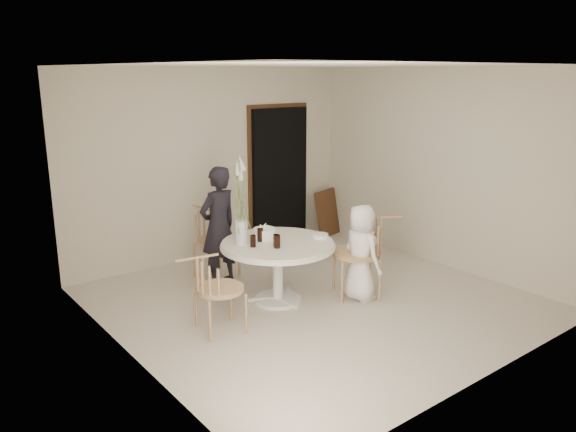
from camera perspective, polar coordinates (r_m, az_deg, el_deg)
ground at (r=6.75m, az=2.67°, el=-8.54°), size 4.50×4.50×0.00m
room_shell at (r=6.30m, az=2.84°, el=5.16°), size 4.50×4.50×4.50m
doorway at (r=8.78m, az=-0.87°, el=4.07°), size 1.00×0.10×2.10m
door_trim at (r=8.80m, az=-1.02°, el=4.49°), size 1.12×0.03×2.22m
table at (r=6.51m, az=-1.05°, el=-3.62°), size 1.33×1.33×0.73m
picture_frame at (r=9.25m, az=4.01°, el=0.31°), size 0.60×0.33×0.76m
chair_far at (r=7.45m, az=-7.94°, el=-1.62°), size 0.54×0.58×0.91m
chair_right at (r=6.76m, az=8.18°, el=-2.86°), size 0.74×0.72×0.99m
chair_left at (r=5.80m, az=-8.05°, el=-6.71°), size 0.56×0.53×0.86m
girl at (r=7.05m, az=-7.08°, el=-1.08°), size 0.61×0.45×1.52m
boy at (r=6.64m, az=7.44°, el=-3.73°), size 0.41×0.59×1.15m
birthday_cake at (r=6.58m, az=-2.40°, el=-1.80°), size 0.26×0.26×0.18m
cola_tumbler_a at (r=6.30m, az=-1.22°, el=-2.48°), size 0.07×0.07×0.14m
cola_tumbler_b at (r=6.24m, az=-1.11°, el=-2.60°), size 0.09×0.09×0.15m
cola_tumbler_c at (r=6.29m, az=-3.57°, el=-2.55°), size 0.07×0.07×0.14m
cola_tumbler_d at (r=6.49m, az=-2.84°, el=-1.94°), size 0.09×0.09×0.15m
plate_stack at (r=6.64m, az=3.28°, el=-2.03°), size 0.23×0.23×0.05m
flower_vase at (r=6.33m, az=-4.81°, el=0.30°), size 0.15×0.15×1.03m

